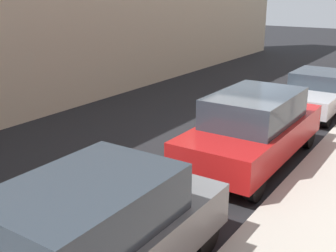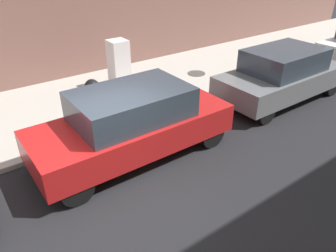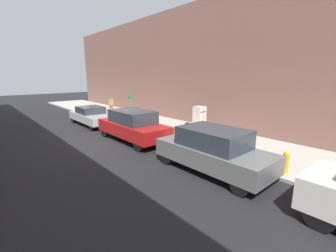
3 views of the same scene
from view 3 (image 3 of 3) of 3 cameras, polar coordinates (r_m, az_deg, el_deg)
ground_plane at (r=13.60m, az=-13.98°, el=-3.39°), size 80.00×80.00×0.00m
sidewalk_slab at (r=15.96m, az=-0.13°, el=-0.40°), size 4.73×44.00×0.13m
building_facade_near at (r=17.90m, az=8.08°, el=14.74°), size 1.87×39.60×8.71m
discarded_refrigerator at (r=14.16m, az=7.93°, el=1.55°), size 0.61×0.62×1.68m
manhole_cover at (r=12.17m, az=17.14°, el=-4.81°), size 0.70×0.70×0.02m
street_sign_post at (r=16.16m, az=-9.50°, el=4.42°), size 0.36×0.07×2.25m
fire_hydrant at (r=9.44m, az=27.69°, el=-8.12°), size 0.22×0.22×0.84m
trash_bag at (r=15.02m, az=4.99°, el=-0.03°), size 0.50×0.50×0.50m
pedestrian_walking_far at (r=22.25m, az=-14.30°, el=5.42°), size 0.45×0.22×1.55m
parked_sedan_silver at (r=18.04m, az=-18.77°, el=2.53°), size 1.88×4.61×1.37m
parked_suv_red at (r=13.00m, az=-8.95°, el=0.23°), size 1.94×4.88×1.76m
parked_suv_gray at (r=8.91m, az=11.33°, el=-5.92°), size 1.95×4.62×1.72m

